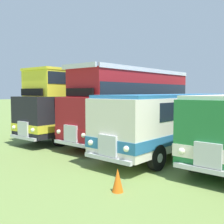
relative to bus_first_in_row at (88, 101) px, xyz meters
The scene contains 5 objects.
ground_plane 8.88m from the bus_first_in_row, ahead, with size 200.00×200.00×0.00m, color olive.
bus_first_in_row is the anchor object (origin of this frame).
bus_second_in_row 3.49m from the bus_first_in_row, 11.65° to the left, with size 2.69×10.51×4.52m.
bus_third_in_row 6.86m from the bus_first_in_row, ahead, with size 2.84×11.50×2.99m.
cone_near_end 10.84m from the bus_first_in_row, 40.47° to the right, with size 0.36×0.36×0.75m, color orange.
Camera 1 is at (4.64, -13.59, 3.13)m, focal length 43.19 mm.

